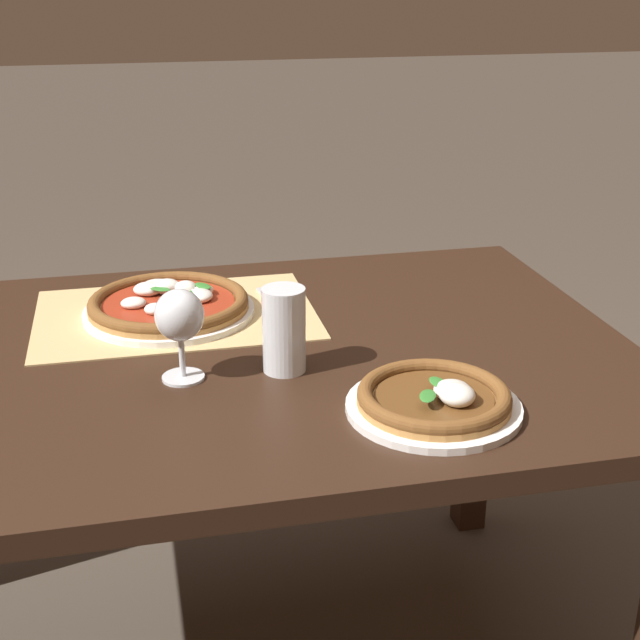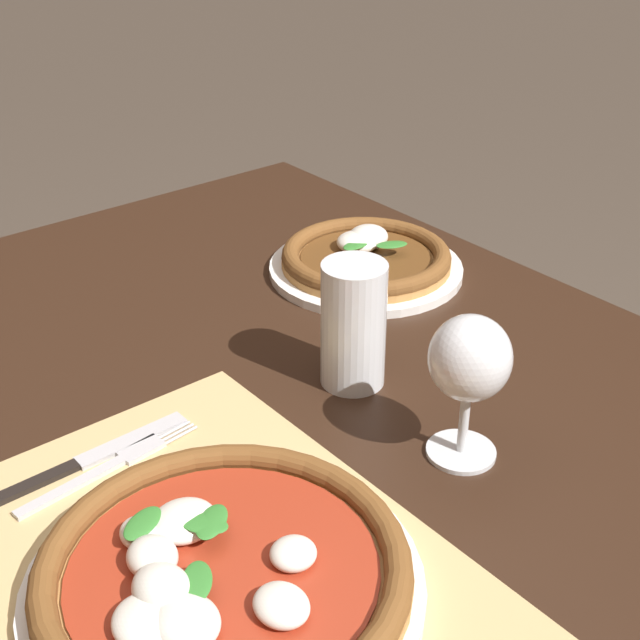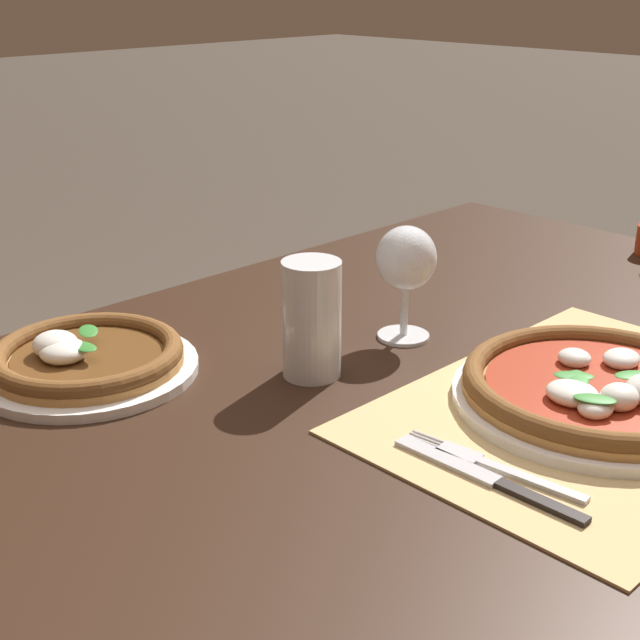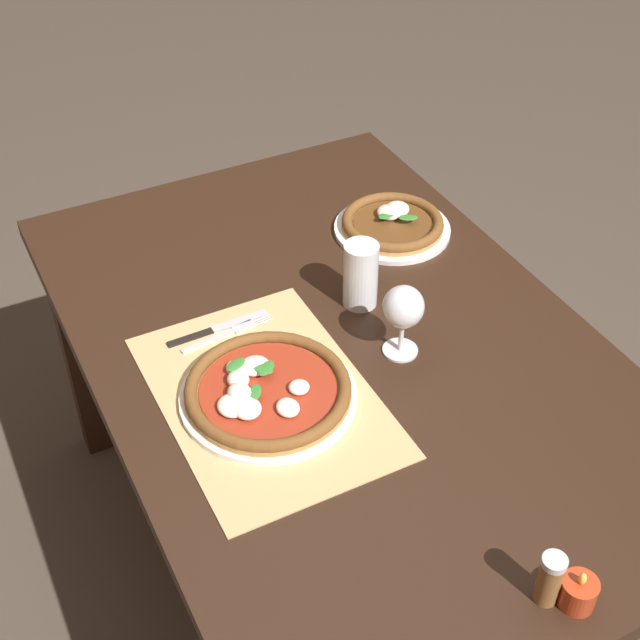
% 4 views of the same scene
% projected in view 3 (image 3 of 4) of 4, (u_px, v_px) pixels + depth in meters
% --- Properties ---
extents(dining_table, '(1.47, 0.95, 0.74)m').
position_uv_depth(dining_table, '(422.00, 439.00, 1.13)').
color(dining_table, black).
rests_on(dining_table, ground).
extents(paper_placemat, '(0.53, 0.37, 0.00)m').
position_uv_depth(paper_placemat, '(592.00, 409.00, 1.00)').
color(paper_placemat, tan).
rests_on(paper_placemat, dining_table).
extents(pizza_near, '(0.33, 0.33, 0.05)m').
position_uv_depth(pizza_near, '(601.00, 388.00, 1.00)').
color(pizza_near, white).
rests_on(pizza_near, paper_placemat).
extents(pizza_far, '(0.27, 0.27, 0.05)m').
position_uv_depth(pizza_far, '(86.00, 359.00, 1.09)').
color(pizza_far, white).
rests_on(pizza_far, dining_table).
extents(wine_glass, '(0.08, 0.08, 0.16)m').
position_uv_depth(wine_glass, '(406.00, 263.00, 1.16)').
color(wine_glass, silver).
rests_on(wine_glass, dining_table).
extents(pint_glass, '(0.07, 0.07, 0.15)m').
position_uv_depth(pint_glass, '(312.00, 321.00, 1.07)').
color(pint_glass, silver).
rests_on(pint_glass, dining_table).
extents(fork, '(0.04, 0.20, 0.00)m').
position_uv_depth(fork, '(491.00, 465.00, 0.88)').
color(fork, '#B7B7BC').
rests_on(fork, paper_placemat).
extents(knife, '(0.02, 0.22, 0.01)m').
position_uv_depth(knife, '(486.00, 478.00, 0.86)').
color(knife, black).
rests_on(knife, paper_placemat).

